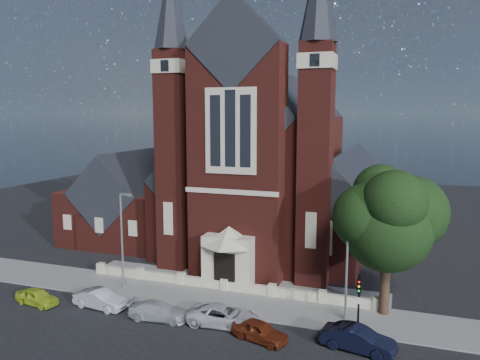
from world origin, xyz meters
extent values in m
plane|color=black|center=(0.00, 15.00, 0.00)|extent=(120.00, 120.00, 0.00)
cube|color=slate|center=(0.00, 4.50, 0.00)|extent=(60.00, 5.00, 0.12)
cube|color=slate|center=(0.00, 8.50, 0.00)|extent=(26.00, 3.00, 0.14)
cube|color=#BCB196|center=(0.00, 6.50, 0.00)|extent=(24.00, 0.40, 0.90)
cube|color=#541C16|center=(0.00, 25.00, 7.00)|extent=(10.00, 30.00, 14.00)
cube|color=black|center=(0.00, 25.00, 14.00)|extent=(10.00, 30.20, 10.00)
cube|color=#541C16|center=(-7.50, 24.00, 4.00)|extent=(5.00, 26.00, 8.00)
cube|color=#541C16|center=(7.50, 24.00, 4.00)|extent=(5.00, 26.00, 8.00)
cube|color=black|center=(-7.50, 24.00, 8.00)|extent=(5.01, 26.20, 5.01)
cube|color=black|center=(7.50, 24.00, 8.00)|extent=(5.01, 26.20, 5.01)
cube|color=#541C16|center=(0.00, 9.50, 10.00)|extent=(8.00, 3.00, 20.00)
cube|color=black|center=(0.00, 9.50, 20.00)|extent=(8.00, 3.20, 8.00)
cube|color=#BCB196|center=(0.00, 7.95, 13.00)|extent=(4.40, 0.15, 7.00)
cube|color=black|center=(0.00, 7.88, 13.20)|extent=(0.90, 0.08, 6.20)
cube|color=#BCB196|center=(0.00, 7.50, 2.20)|extent=(4.20, 2.00, 4.40)
cube|color=black|center=(0.00, 6.45, 1.60)|extent=(1.80, 0.12, 3.20)
cone|color=#BCB196|center=(0.00, 7.50, 4.40)|extent=(4.60, 4.60, 1.60)
cube|color=#541C16|center=(-6.50, 10.50, 10.00)|extent=(2.60, 2.60, 20.00)
cube|color=#BCB196|center=(-6.50, 10.50, 18.50)|extent=(2.80, 2.80, 1.20)
cone|color=black|center=(-6.50, 10.50, 24.00)|extent=(3.20, 3.20, 8.00)
cube|color=#541C16|center=(6.50, 10.50, 10.00)|extent=(2.60, 2.60, 20.00)
cube|color=#BCB196|center=(6.50, 10.50, 18.50)|extent=(2.80, 2.80, 1.20)
cube|color=#541C16|center=(-16.00, 18.00, 3.00)|extent=(12.00, 12.00, 6.00)
cube|color=black|center=(-16.00, 18.00, 6.00)|extent=(8.49, 12.20, 8.49)
cylinder|color=black|center=(12.50, 6.00, 2.50)|extent=(0.70, 0.70, 5.00)
sphere|color=black|center=(12.50, 6.00, 6.50)|extent=(6.40, 6.40, 6.40)
sphere|color=black|center=(12.90, 4.80, 8.50)|extent=(4.40, 4.40, 4.40)
cylinder|color=gray|center=(-8.00, 4.00, 4.00)|extent=(0.16, 0.16, 8.00)
cube|color=gray|center=(-7.50, 4.00, 8.00)|extent=(1.00, 0.15, 0.18)
cube|color=gray|center=(-7.10, 4.00, 7.92)|extent=(0.35, 0.22, 0.12)
cylinder|color=gray|center=(10.00, 4.00, 4.00)|extent=(0.16, 0.16, 8.00)
cube|color=gray|center=(10.50, 4.00, 8.00)|extent=(1.00, 0.15, 0.18)
cube|color=gray|center=(10.90, 4.00, 7.92)|extent=(0.35, 0.22, 0.12)
cylinder|color=black|center=(11.00, 2.50, 2.00)|extent=(0.14, 0.14, 4.00)
cube|color=black|center=(11.00, 2.35, 3.30)|extent=(0.28, 0.22, 0.90)
sphere|color=red|center=(11.00, 2.22, 3.60)|extent=(0.14, 0.14, 0.14)
sphere|color=#CC8C0C|center=(11.00, 2.22, 3.30)|extent=(0.14, 0.14, 0.14)
sphere|color=#0C9919|center=(11.00, 2.22, 3.00)|extent=(0.14, 0.14, 0.14)
imported|color=#B4CF29|center=(-12.47, -0.83, 0.61)|extent=(3.77, 1.94, 1.23)
imported|color=#A8ABB0|center=(-7.52, 0.21, 0.69)|extent=(4.30, 1.84, 1.38)
imported|color=#B4B5BC|center=(-2.44, -0.08, 0.63)|extent=(4.48, 2.16, 1.26)
imported|color=silver|center=(2.21, 0.57, 0.70)|extent=(5.13, 2.61, 1.39)
imported|color=maroon|center=(5.18, -0.68, 0.64)|extent=(4.06, 2.55, 1.29)
imported|color=black|center=(11.24, 0.07, 0.74)|extent=(4.73, 2.37, 1.49)
camera|label=1|loc=(13.34, -27.69, 14.39)|focal=35.00mm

